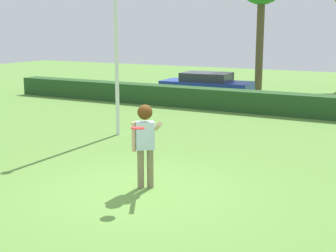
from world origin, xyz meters
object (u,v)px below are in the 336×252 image
(person, at_px, (145,137))
(frisbee, at_px, (138,128))
(lamppost, at_px, (116,18))
(parked_car_blue, at_px, (206,84))

(person, xyz_separation_m, frisbee, (0.26, -0.71, 0.34))
(lamppost, distance_m, parked_car_blue, 8.92)
(person, xyz_separation_m, lamppost, (-3.42, 4.03, 2.48))
(person, distance_m, frisbee, 0.83)
(person, bearing_deg, parked_car_blue, 108.16)
(person, bearing_deg, frisbee, -69.70)
(frisbee, bearing_deg, person, 110.30)
(person, distance_m, parked_car_blue, 13.09)
(frisbee, xyz_separation_m, lamppost, (-3.68, 4.74, 2.14))
(frisbee, relative_size, parked_car_blue, 0.06)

